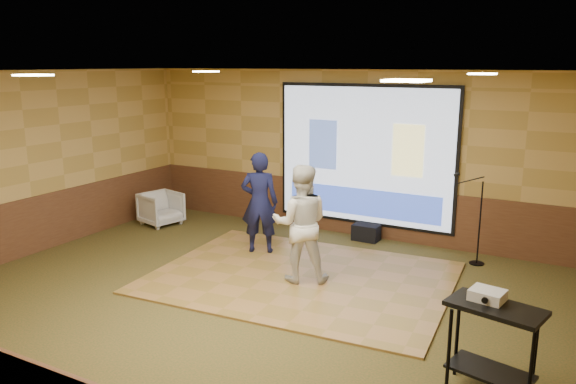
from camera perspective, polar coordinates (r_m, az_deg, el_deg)
The scene contains 17 objects.
ground at distance 7.53m, azimuth -2.21°, elevation -11.41°, with size 9.00×9.00×0.00m, color #283618.
room_shell at distance 6.93m, azimuth -2.36°, elevation 4.57°, with size 9.04×7.04×3.02m.
wainscot_back at distance 10.34m, azimuth 7.66°, elevation -1.89°, with size 9.00×0.04×0.95m, color #4B2A19.
wainscot_left at distance 10.27m, azimuth -24.29°, elevation -3.05°, with size 0.04×7.00×0.95m, color #4B2A19.
projector_screen at distance 10.10m, azimuth 7.74°, elevation 3.55°, with size 3.32×0.06×2.52m.
downlight_nw at distance 9.58m, azimuth -8.33°, elevation 12.02°, with size 0.32×0.32×0.02m, color #F9E6BB.
downlight_ne at distance 7.80m, azimuth 19.14°, elevation 11.28°, with size 0.32×0.32×0.02m, color #F9E6BB.
downlight_sw at distance 7.21m, azimuth -24.46°, elevation 10.76°, with size 0.32×0.32×0.02m, color #F9E6BB.
downlight_se at distance 4.58m, azimuth 11.97°, elevation 11.01°, with size 0.32×0.32×0.02m, color #F9E6BB.
dance_floor at distance 8.39m, azimuth 1.35°, elevation -8.65°, with size 4.25×3.24×0.03m, color olive.
player_left at distance 9.23m, azimuth -2.91°, elevation -1.07°, with size 0.61×0.40×1.68m, color #12153A.
player_right at distance 7.99m, azimuth 1.30°, elevation -3.21°, with size 0.83×0.64×1.70m, color silver.
av_table at distance 5.77m, azimuth 20.15°, elevation -13.35°, with size 0.86×0.45×0.90m.
projector at distance 5.74m, azimuth 19.60°, elevation -9.83°, with size 0.31×0.26×0.10m, color silver.
mic_stand at distance 9.31m, azimuth 18.48°, elevation -4.03°, with size 0.57×0.23×1.44m.
banquet_chair at distance 11.28m, azimuth -12.77°, elevation -1.65°, with size 0.69×0.71×0.64m, color gray.
duffel_bag at distance 10.18m, azimuth 7.95°, elevation -4.08°, with size 0.46×0.31×0.29m, color black.
Camera 1 is at (3.52, -5.89, 3.10)m, focal length 35.00 mm.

